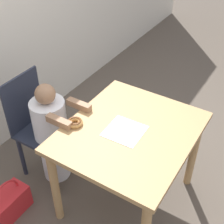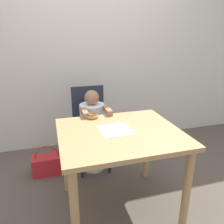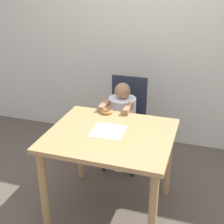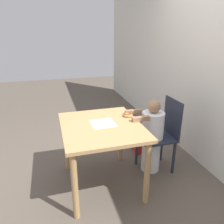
{
  "view_description": "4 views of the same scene",
  "coord_description": "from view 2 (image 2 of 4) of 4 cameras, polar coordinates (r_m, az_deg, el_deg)",
  "views": [
    {
      "loc": [
        -1.39,
        -0.73,
        2.11
      ],
      "look_at": [
        -0.03,
        0.12,
        0.86
      ],
      "focal_mm": 50.0,
      "sensor_mm": 36.0,
      "label": 1
    },
    {
      "loc": [
        -0.49,
        -1.49,
        1.44
      ],
      "look_at": [
        -0.03,
        0.12,
        0.86
      ],
      "focal_mm": 35.0,
      "sensor_mm": 36.0,
      "label": 2
    },
    {
      "loc": [
        0.66,
        -2.01,
        1.85
      ],
      "look_at": [
        -0.03,
        0.12,
        0.86
      ],
      "focal_mm": 50.0,
      "sensor_mm": 36.0,
      "label": 3
    },
    {
      "loc": [
        2.03,
        -0.48,
        1.66
      ],
      "look_at": [
        -0.03,
        0.12,
        0.86
      ],
      "focal_mm": 35.0,
      "sensor_mm": 36.0,
      "label": 4
    }
  ],
  "objects": [
    {
      "name": "donut",
      "position": [
        1.99,
        -5.14,
        -0.99
      ],
      "size": [
        0.11,
        0.11,
        0.04
      ],
      "color": "tan",
      "rests_on": "dining_table"
    },
    {
      "name": "dining_table",
      "position": [
        1.77,
        2.0,
        -8.43
      ],
      "size": [
        0.95,
        0.83,
        0.74
      ],
      "color": "tan",
      "rests_on": "ground_plane"
    },
    {
      "name": "ground_plane",
      "position": [
        2.13,
        1.79,
        -23.33
      ],
      "size": [
        12.0,
        12.0,
        0.0
      ],
      "primitive_type": "plane",
      "color": "brown"
    },
    {
      "name": "child_figure",
      "position": [
        2.38,
        -5.0,
        -5.34
      ],
      "size": [
        0.27,
        0.44,
        0.92
      ],
      "color": "white",
      "rests_on": "ground_plane"
    },
    {
      "name": "wall_back",
      "position": [
        2.9,
        -6.52,
        15.37
      ],
      "size": [
        8.0,
        0.05,
        2.5
      ],
      "color": "silver",
      "rests_on": "ground_plane"
    },
    {
      "name": "chair",
      "position": [
        2.49,
        -5.57,
        -3.93
      ],
      "size": [
        0.37,
        0.42,
        0.91
      ],
      "color": "#232838",
      "rests_on": "ground_plane"
    },
    {
      "name": "napkin",
      "position": [
        1.73,
        0.93,
        -4.75
      ],
      "size": [
        0.25,
        0.25,
        0.0
      ],
      "color": "white",
      "rests_on": "dining_table"
    },
    {
      "name": "handbag",
      "position": [
        2.56,
        -16.42,
        -12.93
      ],
      "size": [
        0.32,
        0.17,
        0.34
      ],
      "color": "red",
      "rests_on": "ground_plane"
    }
  ]
}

